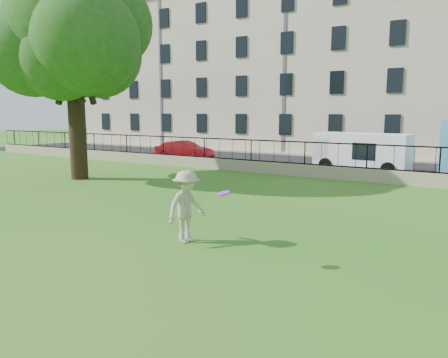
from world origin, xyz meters
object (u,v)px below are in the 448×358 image
Objects in this scene: man at (187,207)px; frisbee at (224,193)px; tree at (72,34)px; red_sedan at (184,151)px; white_van at (362,152)px.

man is 6.59× the size of frisbee.
tree reaches higher than man.
red_sedan is 0.81× the size of white_van.
tree is 2.59× the size of red_sedan.
man reaches higher than red_sedan.
tree is at bearing 177.62° from red_sedan.
white_van is at bearing 8.95° from man.
man is 0.37× the size of white_van.
frisbee is 19.72m from red_sedan.
tree is 5.67× the size of man.
red_sedan is 11.19m from white_van.
frisbee is at bearing -27.70° from tree.
white_van reaches higher than frisbee.
frisbee reaches higher than red_sedan.
white_van reaches higher than red_sedan.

